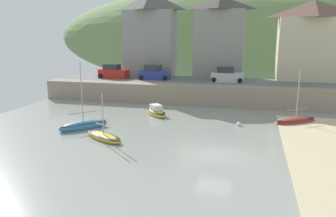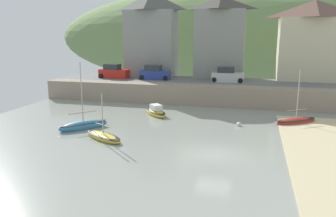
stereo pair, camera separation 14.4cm
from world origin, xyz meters
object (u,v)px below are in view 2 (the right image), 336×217
motorboat_with_cabin (103,136)px  parked_car_near_slipway (114,72)px  parked_car_by_wall (155,73)px  mooring_buoy (239,124)px  waterfront_building_left (152,34)px  parked_car_end_of_row (227,76)px  fishing_boat_green (83,125)px  waterfront_building_centre (220,37)px  waterfront_building_right (312,40)px  rowboat_small_beached (296,121)px  sailboat_far_left (156,112)px

motorboat_with_cabin → parked_car_near_slipway: size_ratio=1.06×
parked_car_by_wall → mooring_buoy: 17.51m
waterfront_building_left → parked_car_end_of_row: waterfront_building_left is taller
fishing_boat_green → parked_car_near_slipway: 17.70m
waterfront_building_centre → parked_car_end_of_row: 6.79m
motorboat_with_cabin → parked_car_by_wall: size_ratio=1.08×
waterfront_building_centre → waterfront_building_right: waterfront_building_centre is taller
motorboat_with_cabin → parked_car_by_wall: 19.60m
mooring_buoy → parked_car_near_slipway: bearing=145.3°
motorboat_with_cabin → parked_car_near_slipway: parked_car_near_slipway is taller
waterfront_building_left → rowboat_small_beached: size_ratio=2.22×
motorboat_with_cabin → mooring_buoy: (10.67, 6.92, -0.08)m
parked_car_near_slipway → fishing_boat_green: bearing=-72.9°
waterfront_building_left → rowboat_small_beached: 25.43m
waterfront_building_centre → parked_car_by_wall: 10.54m
waterfront_building_centre → parked_car_by_wall: size_ratio=2.70×
parked_car_near_slipway → motorboat_with_cabin: bearing=-66.2°
mooring_buoy → fishing_boat_green: bearing=-161.7°
waterfront_building_right → parked_car_by_wall: waterfront_building_right is taller
mooring_buoy → waterfront_building_centre: bearing=102.5°
waterfront_building_left → mooring_buoy: size_ratio=26.76×
motorboat_with_cabin → sailboat_far_left: size_ratio=1.20×
motorboat_with_cabin → parked_car_end_of_row: bearing=96.9°
rowboat_small_beached → sailboat_far_left: bearing=145.3°
fishing_boat_green → rowboat_small_beached: bearing=-28.6°
fishing_boat_green → parked_car_by_wall: bearing=35.9°
sailboat_far_left → waterfront_building_centre: bearing=119.5°
sailboat_far_left → motorboat_with_cabin: bearing=-53.1°
sailboat_far_left → mooring_buoy: size_ratio=8.34×
sailboat_far_left → parked_car_near_slipway: bearing=-179.6°
waterfront_building_centre → mooring_buoy: (3.74, -16.91, -7.90)m
parked_car_by_wall → mooring_buoy: size_ratio=9.24×
waterfront_building_right → sailboat_far_left: bearing=-139.3°
parked_car_by_wall → waterfront_building_left: bearing=111.1°
parked_car_end_of_row → mooring_buoy: parked_car_end_of_row is taller
waterfront_building_centre → fishing_boat_green: waterfront_building_centre is taller
waterfront_building_left → motorboat_with_cabin: size_ratio=2.68×
waterfront_building_centre → mooring_buoy: bearing=-77.5°
rowboat_small_beached → fishing_boat_green: bearing=164.7°
fishing_boat_green → sailboat_far_left: fishing_boat_green is taller
waterfront_building_centre → motorboat_with_cabin: 26.02m
motorboat_with_cabin → parked_car_by_wall: (-1.28, 19.33, 2.99)m
waterfront_building_right → waterfront_building_left: bearing=-180.0°
waterfront_building_left → motorboat_with_cabin: waterfront_building_left is taller
fishing_boat_green → parked_car_end_of_row: size_ratio=1.52×
sailboat_far_left → parked_car_near_slipway: size_ratio=0.89×
parked_car_near_slipway → waterfront_building_centre: bearing=20.7°
parked_car_near_slipway → mooring_buoy: parked_car_near_slipway is taller
fishing_boat_green → parked_car_by_wall: fishing_boat_green is taller
waterfront_building_right → motorboat_with_cabin: (-19.02, -23.83, -7.44)m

